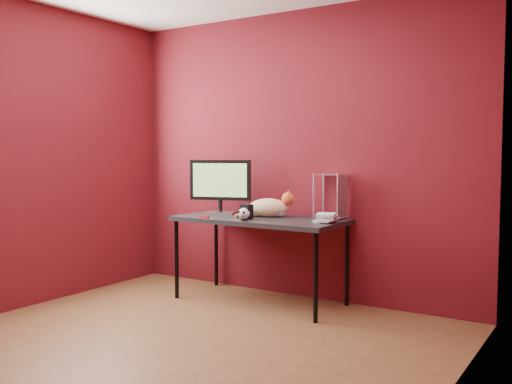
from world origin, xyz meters
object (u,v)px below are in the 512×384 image
Objects in this scene: desk at (260,223)px; monitor at (220,184)px; skull_mug at (244,214)px; book_stack at (319,172)px; speaker at (247,212)px; cat at (269,207)px.

desk is 0.58m from monitor.
book_stack is (0.61, 0.20, 0.36)m from skull_mug.
desk is at bearing -26.27° from monitor.
speaker is (-0.04, -0.15, 0.11)m from desk.
desk is 11.81× the size of speaker.
cat is at bearing 72.97° from speaker.
skull_mug is at bearing -100.56° from desk.
book_stack reaches higher than monitor.
book_stack reaches higher than cat.
skull_mug is 0.73m from book_stack.
monitor reaches higher than skull_mug.
book_stack is at bearing -32.31° from cat.
speaker is (-0.00, 0.04, 0.01)m from skull_mug.
book_stack reaches higher than skull_mug.
desk is 3.35× the size of cat.
cat is 0.29m from skull_mug.
monitor is at bearing 154.05° from speaker.
monitor is 0.53m from speaker.
monitor is at bearing 159.78° from cat.
speaker is at bearing -130.82° from cat.
monitor is 0.55m from skull_mug.
desk is 0.19m from speaker.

